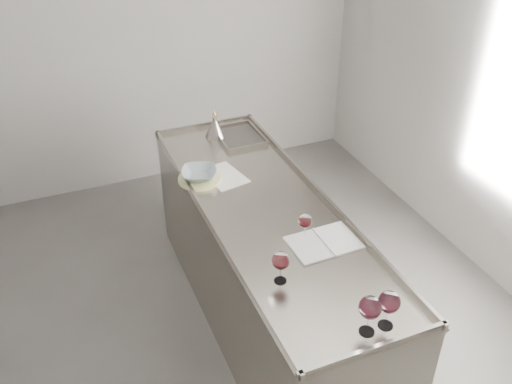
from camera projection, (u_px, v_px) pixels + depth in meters
name	position (u px, v px, depth m)	size (l,w,h in m)	color
room_shell	(199.00, 185.00, 2.77)	(4.54, 5.04, 2.84)	#53504D
counter	(266.00, 268.00, 3.67)	(0.77, 2.42, 0.97)	gray
wine_glass_left	(281.00, 261.00, 2.80)	(0.09, 0.09, 0.18)	white
wine_glass_middle	(370.00, 308.00, 2.51)	(0.10, 0.10, 0.21)	white
wine_glass_right	(389.00, 303.00, 2.54)	(0.10, 0.10, 0.20)	white
wine_glass_small	(305.00, 222.00, 3.11)	(0.08, 0.08, 0.16)	white
notebook	(324.00, 243.00, 3.13)	(0.38, 0.27, 0.02)	white
loose_paper_top	(224.00, 176.00, 3.73)	(0.22, 0.32, 0.00)	white
trivet	(200.00, 179.00, 3.68)	(0.28, 0.28, 0.02)	#EDE699
ceramic_bowl	(199.00, 174.00, 3.66)	(0.23, 0.23, 0.06)	#92A4AA
wine_funnel	(215.00, 128.00, 4.16)	(0.15, 0.15, 0.22)	gray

